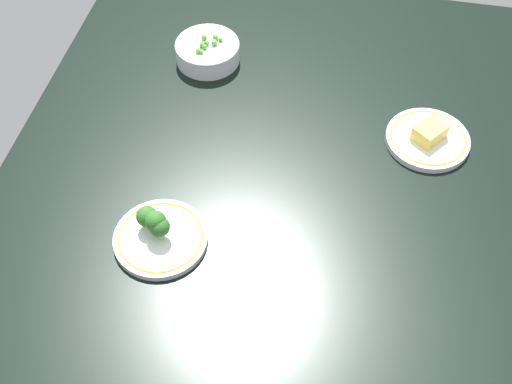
{
  "coord_description": "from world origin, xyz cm",
  "views": [
    {
      "loc": [
        84.44,
        16.87,
        115.67
      ],
      "look_at": [
        0.0,
        0.0,
        6.0
      ],
      "focal_mm": 46.35,
      "sensor_mm": 36.0,
      "label": 1
    }
  ],
  "objects": [
    {
      "name": "bowl_peas",
      "position": [
        -41.28,
        -20.7,
        6.82
      ],
      "size": [
        16.24,
        16.24,
        6.35
      ],
      "color": "silver",
      "rests_on": "dining_table"
    },
    {
      "name": "plate_broccoli",
      "position": [
        14.34,
        -17.1,
        6.05
      ],
      "size": [
        19.16,
        19.16,
        8.08
      ],
      "color": "silver",
      "rests_on": "dining_table"
    },
    {
      "name": "dining_table",
      "position": [
        0.0,
        0.0,
        2.0
      ],
      "size": [
        157.71,
        114.74,
        4.0
      ],
      "primitive_type": "cube",
      "color": "black",
      "rests_on": "ground"
    },
    {
      "name": "plate_cheese",
      "position": [
        -23.55,
        35.2,
        5.27
      ],
      "size": [
        19.03,
        19.03,
        5.01
      ],
      "color": "silver",
      "rests_on": "dining_table"
    }
  ]
}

